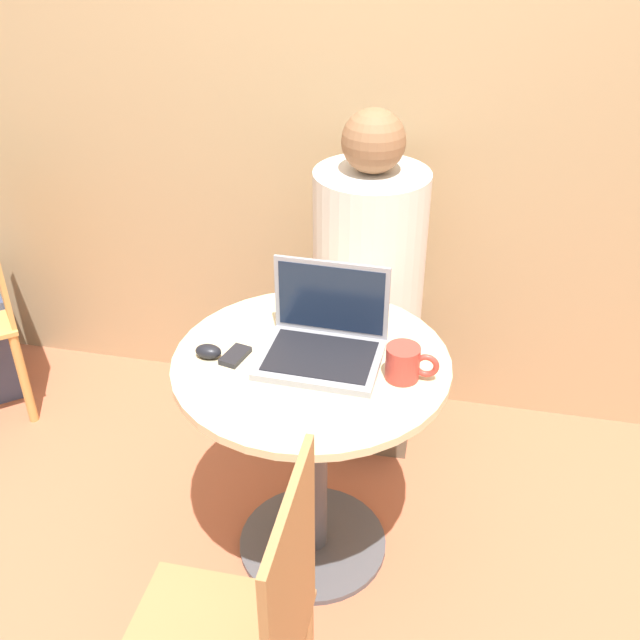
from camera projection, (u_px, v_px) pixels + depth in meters
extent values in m
plane|color=#B26042|center=(313.00, 544.00, 2.46)|extent=(12.00, 12.00, 0.00)
cube|color=tan|center=(369.00, 74.00, 2.51)|extent=(7.00, 0.05, 2.60)
cylinder|color=#4C4C51|center=(313.00, 542.00, 2.46)|extent=(0.48, 0.48, 0.02)
cylinder|color=#4C4C51|center=(312.00, 460.00, 2.27)|extent=(0.09, 0.09, 0.70)
cylinder|color=beige|center=(311.00, 363.00, 2.07)|extent=(0.77, 0.77, 0.02)
cube|color=gray|center=(320.00, 359.00, 2.05)|extent=(0.34, 0.27, 0.02)
cube|color=black|center=(320.00, 356.00, 2.04)|extent=(0.29, 0.21, 0.00)
cube|color=gray|center=(331.00, 298.00, 2.09)|extent=(0.33, 0.02, 0.23)
cube|color=#141E33|center=(331.00, 299.00, 2.08)|extent=(0.30, 0.01, 0.20)
cube|color=black|center=(235.00, 356.00, 2.07)|extent=(0.07, 0.11, 0.02)
ellipsoid|color=black|center=(208.00, 351.00, 2.07)|extent=(0.07, 0.05, 0.04)
cylinder|color=#B2382D|center=(403.00, 363.00, 1.97)|extent=(0.09, 0.09, 0.10)
torus|color=#B2382D|center=(426.00, 366.00, 1.96)|extent=(0.07, 0.02, 0.07)
cylinder|color=#9E7042|center=(174.00, 628.00, 1.96)|extent=(0.04, 0.04, 0.42)
cube|color=#9E7042|center=(291.00, 589.00, 1.50)|extent=(0.02, 0.37, 0.50)
cube|color=brown|center=(369.00, 362.00, 2.94)|extent=(0.37, 0.54, 0.47)
cylinder|color=beige|center=(369.00, 256.00, 2.54)|extent=(0.38, 0.38, 0.60)
sphere|color=brown|center=(374.00, 141.00, 2.32)|extent=(0.20, 0.20, 0.20)
cylinder|color=tan|center=(9.00, 334.00, 3.16)|extent=(0.04, 0.04, 0.41)
cylinder|color=tan|center=(24.00, 379.00, 2.89)|extent=(0.04, 0.04, 0.41)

